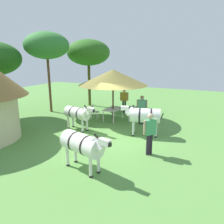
% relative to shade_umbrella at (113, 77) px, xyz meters
% --- Properties ---
extents(ground_plane, '(36.00, 36.00, 0.00)m').
position_rel_shade_umbrella_xyz_m(ground_plane, '(-2.66, -1.13, -2.67)').
color(ground_plane, '#568B40').
extents(shade_umbrella, '(4.19, 4.19, 3.14)m').
position_rel_shade_umbrella_xyz_m(shade_umbrella, '(0.00, 0.00, 0.00)').
color(shade_umbrella, brown).
rests_on(shade_umbrella, ground_plane).
extents(patio_dining_table, '(1.45, 0.84, 0.74)m').
position_rel_shade_umbrella_xyz_m(patio_dining_table, '(-0.00, 0.00, -2.01)').
color(patio_dining_table, silver).
rests_on(patio_dining_table, ground_plane).
extents(patio_chair_west_end, '(0.52, 0.50, 0.90)m').
position_rel_shade_umbrella_xyz_m(patio_chair_west_end, '(-0.25, 1.23, -2.15)').
color(patio_chair_west_end, silver).
rests_on(patio_chair_west_end, ground_plane).
extents(patio_chair_near_hut, '(0.56, 0.54, 0.90)m').
position_rel_shade_umbrella_xyz_m(patio_chair_near_hut, '(0.43, -1.18, -2.15)').
color(patio_chair_near_hut, silver).
rests_on(patio_chair_near_hut, ground_plane).
extents(guest_beside_umbrella, '(0.30, 0.60, 1.71)m').
position_rel_shade_umbrella_xyz_m(guest_beside_umbrella, '(-0.07, -1.88, -1.64)').
color(guest_beside_umbrella, black).
rests_on(guest_beside_umbrella, ground_plane).
extents(guest_behind_table, '(0.30, 0.60, 1.70)m').
position_rel_shade_umbrella_xyz_m(guest_behind_table, '(2.05, 0.07, -1.65)').
color(guest_behind_table, black).
rests_on(guest_behind_table, ground_plane).
extents(standing_watcher, '(0.51, 0.46, 1.74)m').
position_rel_shade_umbrella_xyz_m(standing_watcher, '(-3.86, -3.40, -1.62)').
color(standing_watcher, black).
rests_on(standing_watcher, ground_plane).
extents(zebra_nearest_camera, '(1.08, 2.21, 1.49)m').
position_rel_shade_umbrella_xyz_m(zebra_nearest_camera, '(-6.04, -1.65, -1.71)').
color(zebra_nearest_camera, silver).
rests_on(zebra_nearest_camera, ground_plane).
extents(zebra_by_umbrella, '(0.93, 2.11, 1.46)m').
position_rel_shade_umbrella_xyz_m(zebra_by_umbrella, '(-2.50, 0.93, -1.75)').
color(zebra_by_umbrella, silver).
rests_on(zebra_by_umbrella, ground_plane).
extents(zebra_toward_hut, '(1.07, 2.11, 1.56)m').
position_rel_shade_umbrella_xyz_m(zebra_toward_hut, '(-1.82, -2.54, -1.64)').
color(zebra_toward_hut, silver).
rests_on(zebra_toward_hut, ground_plane).
extents(acacia_tree_far_lawn, '(3.02, 3.02, 5.52)m').
position_rel_shade_umbrella_xyz_m(acacia_tree_far_lawn, '(0.04, 4.96, 1.92)').
color(acacia_tree_far_lawn, brown).
rests_on(acacia_tree_far_lawn, ground_plane).
extents(acacia_tree_left_background, '(3.32, 3.32, 5.18)m').
position_rel_shade_umbrella_xyz_m(acacia_tree_left_background, '(3.05, 3.51, 1.49)').
color(acacia_tree_left_background, '#4A431B').
rests_on(acacia_tree_left_background, ground_plane).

